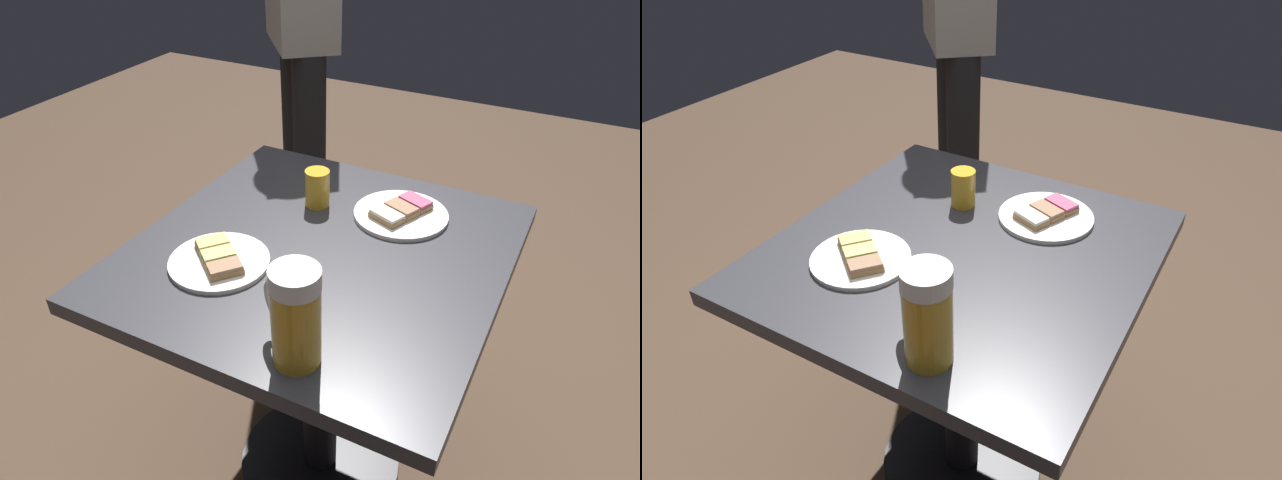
{
  "view_description": "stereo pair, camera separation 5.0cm",
  "coord_description": "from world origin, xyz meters",
  "views": [
    {
      "loc": [
        0.46,
        -0.9,
        1.43
      ],
      "look_at": [
        0.0,
        0.0,
        0.75
      ],
      "focal_mm": 32.49,
      "sensor_mm": 36.0,
      "label": 1
    },
    {
      "loc": [
        0.51,
        -0.88,
        1.43
      ],
      "look_at": [
        0.0,
        0.0,
        0.75
      ],
      "focal_mm": 32.49,
      "sensor_mm": 36.0,
      "label": 2
    }
  ],
  "objects": [
    {
      "name": "plate_far",
      "position": [
        -0.16,
        -0.14,
        0.74
      ],
      "size": [
        0.21,
        0.21,
        0.03
      ],
      "color": "white",
      "rests_on": "cafe_table"
    },
    {
      "name": "beer_glass_small",
      "position": [
        -0.09,
        0.16,
        0.77
      ],
      "size": [
        0.06,
        0.06,
        0.09
      ],
      "primitive_type": "cylinder",
      "color": "gold",
      "rests_on": "cafe_table"
    },
    {
      "name": "patron_standing",
      "position": [
        -0.46,
        0.76,
        0.98
      ],
      "size": [
        0.34,
        0.36,
        1.68
      ],
      "rotation": [
        0.0,
        0.0,
        -0.87
      ],
      "color": "black",
      "rests_on": "ground_plane"
    },
    {
      "name": "ground_plane",
      "position": [
        0.0,
        0.0,
        0.0
      ],
      "size": [
        6.0,
        6.0,
        0.0
      ],
      "primitive_type": "plane",
      "color": "#4C3828"
    },
    {
      "name": "cafe_table",
      "position": [
        0.0,
        0.0,
        0.58
      ],
      "size": [
        0.76,
        0.78,
        0.73
      ],
      "color": "black",
      "rests_on": "ground_plane"
    },
    {
      "name": "beer_mug",
      "position": [
        0.11,
        -0.3,
        0.82
      ],
      "size": [
        0.13,
        0.1,
        0.18
      ],
      "color": "gold",
      "rests_on": "cafe_table"
    },
    {
      "name": "plate_near",
      "position": [
        0.11,
        0.2,
        0.74
      ],
      "size": [
        0.22,
        0.22,
        0.03
      ],
      "color": "white",
      "rests_on": "cafe_table"
    }
  ]
}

